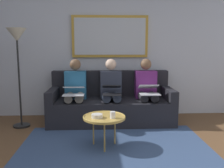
{
  "coord_description": "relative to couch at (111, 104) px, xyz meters",
  "views": [
    {
      "loc": [
        0.19,
        2.37,
        1.38
      ],
      "look_at": [
        0.0,
        -1.7,
        0.75
      ],
      "focal_mm": 40.2,
      "sensor_mm": 36.0,
      "label": 1
    }
  ],
  "objects": [
    {
      "name": "wall_rear",
      "position": [
        0.0,
        -0.48,
        0.99
      ],
      "size": [
        6.0,
        0.12,
        2.6
      ],
      "primitive_type": "cube",
      "color": "#B7BCC6",
      "rests_on": "ground_plane"
    },
    {
      "name": "area_rug",
      "position": [
        0.0,
        1.27,
        -0.31
      ],
      "size": [
        2.6,
        1.8,
        0.01
      ],
      "primitive_type": "cube",
      "color": "#33476B",
      "rests_on": "ground_plane"
    },
    {
      "name": "couch",
      "position": [
        0.0,
        0.0,
        0.0
      ],
      "size": [
        2.2,
        0.9,
        0.9
      ],
      "color": "black",
      "rests_on": "ground_plane"
    },
    {
      "name": "framed_mirror",
      "position": [
        0.0,
        -0.39,
        1.24
      ],
      "size": [
        1.46,
        0.05,
        0.79
      ],
      "color": "#B7892D"
    },
    {
      "name": "coffee_table",
      "position": [
        0.14,
        1.22,
        0.1
      ],
      "size": [
        0.58,
        0.58,
        0.44
      ],
      "color": "tan",
      "rests_on": "ground_plane"
    },
    {
      "name": "cup",
      "position": [
        0.03,
        1.3,
        0.16
      ],
      "size": [
        0.07,
        0.07,
        0.09
      ],
      "primitive_type": "cylinder",
      "color": "silver",
      "rests_on": "coffee_table"
    },
    {
      "name": "bowl",
      "position": [
        0.24,
        1.27,
        0.14
      ],
      "size": [
        0.15,
        0.15,
        0.05
      ],
      "primitive_type": "cylinder",
      "color": "beige",
      "rests_on": "coffee_table"
    },
    {
      "name": "person_left",
      "position": [
        -0.64,
        0.07,
        0.3
      ],
      "size": [
        0.38,
        0.58,
        1.14
      ],
      "color": "#66236B",
      "rests_on": "couch"
    },
    {
      "name": "laptop_silver",
      "position": [
        -0.64,
        0.3,
        0.32
      ],
      "size": [
        0.33,
        0.36,
        0.16
      ],
      "color": "silver"
    },
    {
      "name": "person_middle",
      "position": [
        0.0,
        0.07,
        0.3
      ],
      "size": [
        0.38,
        0.58,
        1.14
      ],
      "color": "#2D3342",
      "rests_on": "couch"
    },
    {
      "name": "laptop_black",
      "position": [
        0.0,
        0.3,
        0.32
      ],
      "size": [
        0.31,
        0.37,
        0.16
      ],
      "color": "black"
    },
    {
      "name": "person_right",
      "position": [
        0.64,
        0.07,
        0.3
      ],
      "size": [
        0.38,
        0.58,
        1.14
      ],
      "color": "#235B84",
      "rests_on": "couch"
    },
    {
      "name": "laptop_white",
      "position": [
        0.64,
        0.32,
        0.31
      ],
      "size": [
        0.35,
        0.33,
        0.14
      ],
      "color": "white"
    },
    {
      "name": "standing_lamp",
      "position": [
        1.55,
        0.27,
        1.06
      ],
      "size": [
        0.32,
        0.32,
        1.66
      ],
      "color": "black",
      "rests_on": "ground_plane"
    }
  ]
}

